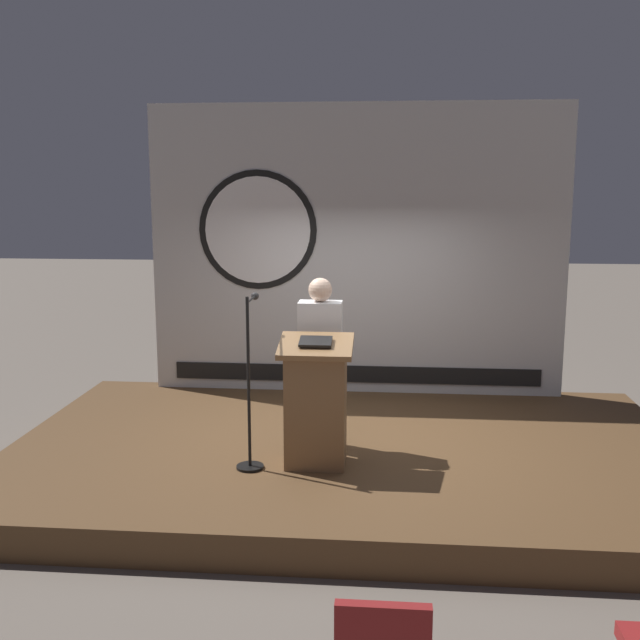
{
  "coord_description": "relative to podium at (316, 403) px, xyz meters",
  "views": [
    {
      "loc": [
        0.36,
        -6.84,
        2.75
      ],
      "look_at": [
        -0.24,
        -0.18,
        1.53
      ],
      "focal_mm": 41.86,
      "sensor_mm": 36.0,
      "label": 1
    }
  ],
  "objects": [
    {
      "name": "banner_display",
      "position": [
        0.2,
        2.43,
        1.11
      ],
      "size": [
        4.83,
        0.12,
        3.36
      ],
      "color": "silver",
      "rests_on": "stage_platform"
    },
    {
      "name": "microphone_stand",
      "position": [
        -0.57,
        -0.1,
        -0.03
      ],
      "size": [
        0.24,
        0.53,
        1.52
      ],
      "color": "black",
      "rests_on": "stage_platform"
    },
    {
      "name": "podium",
      "position": [
        0.0,
        0.0,
        0.0
      ],
      "size": [
        0.64,
        0.5,
        1.15
      ],
      "color": "olive",
      "rests_on": "stage_platform"
    },
    {
      "name": "speaker_person",
      "position": [
        -0.01,
        0.48,
        0.26
      ],
      "size": [
        0.4,
        0.26,
        1.61
      ],
      "color": "black",
      "rests_on": "stage_platform"
    },
    {
      "name": "ground_plane",
      "position": [
        0.24,
        0.58,
        -0.86
      ],
      "size": [
        40.0,
        40.0,
        0.0
      ],
      "primitive_type": "plane",
      "color": "#6B6056"
    },
    {
      "name": "stage_platform",
      "position": [
        0.24,
        0.58,
        -0.71
      ],
      "size": [
        6.4,
        4.0,
        0.3
      ],
      "primitive_type": "cube",
      "color": "brown",
      "rests_on": "ground"
    }
  ]
}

